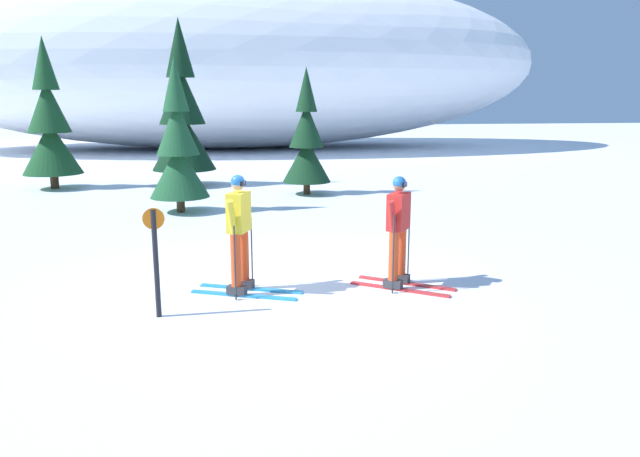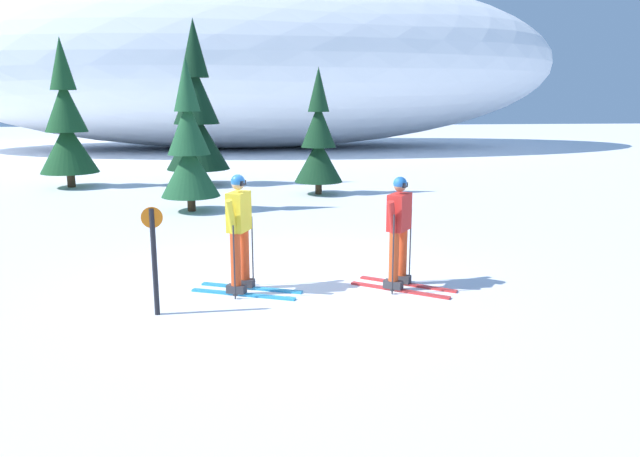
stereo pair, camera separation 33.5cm
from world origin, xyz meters
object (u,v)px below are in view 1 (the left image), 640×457
at_px(skier_red_jacket, 399,229).
at_px(pine_tree_far_left, 49,126).
at_px(skier_yellow_jacket, 240,232).
at_px(pine_tree_far_right, 307,142).
at_px(pine_tree_center_left, 182,117).
at_px(trail_marker_post, 156,256).
at_px(pine_tree_center_right, 178,149).

distance_m(skier_red_jacket, pine_tree_far_left, 14.48).
bearing_deg(pine_tree_far_left, skier_yellow_jacket, -65.01).
xyz_separation_m(pine_tree_far_left, pine_tree_far_right, (7.93, -2.55, -0.42)).
distance_m(skier_red_jacket, pine_tree_far_right, 9.52).
height_order(pine_tree_center_left, trail_marker_post, pine_tree_center_left).
bearing_deg(skier_red_jacket, trail_marker_post, -167.74).
bearing_deg(pine_tree_far_left, pine_tree_far_right, -17.80).
bearing_deg(trail_marker_post, skier_red_jacket, 12.26).
xyz_separation_m(pine_tree_far_left, pine_tree_center_right, (4.30, -4.99, -0.38)).
relative_size(pine_tree_center_left, pine_tree_center_right, 1.39).
distance_m(pine_tree_far_left, trail_marker_post, 13.61).
distance_m(skier_red_jacket, pine_tree_center_left, 12.67).
bearing_deg(pine_tree_far_left, pine_tree_center_right, -49.28).
bearing_deg(pine_tree_far_right, pine_tree_center_right, -146.08).
height_order(pine_tree_far_left, pine_tree_center_left, pine_tree_center_left).
xyz_separation_m(pine_tree_center_left, pine_tree_far_right, (3.77, -2.52, -0.68)).
distance_m(skier_yellow_jacket, pine_tree_far_right, 9.72).
bearing_deg(trail_marker_post, pine_tree_far_left, 109.14).
bearing_deg(skier_red_jacket, pine_tree_center_right, 117.50).
xyz_separation_m(skier_yellow_jacket, pine_tree_center_right, (-1.27, 6.96, 0.70)).
bearing_deg(pine_tree_center_right, skier_yellow_jacket, -79.63).
distance_m(skier_yellow_jacket, pine_tree_center_right, 7.11).
xyz_separation_m(pine_tree_center_right, pine_tree_far_right, (3.64, 2.44, -0.04)).
bearing_deg(pine_tree_far_right, skier_red_jacket, -89.80).
height_order(skier_red_jacket, pine_tree_center_left, pine_tree_center_left).
xyz_separation_m(pine_tree_center_right, trail_marker_post, (0.15, -7.81, -0.79)).
bearing_deg(pine_tree_far_left, pine_tree_center_left, -0.43).
height_order(pine_tree_far_left, pine_tree_center_right, pine_tree_far_left).
height_order(skier_yellow_jacket, pine_tree_far_right, pine_tree_far_right).
distance_m(skier_yellow_jacket, pine_tree_center_left, 12.08).
xyz_separation_m(skier_yellow_jacket, pine_tree_far_left, (-5.57, 11.95, 1.08)).
relative_size(skier_red_jacket, pine_tree_center_left, 0.32).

